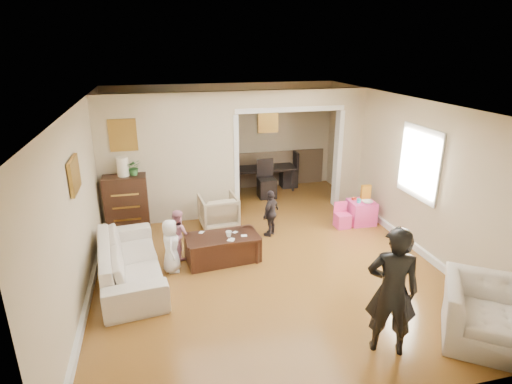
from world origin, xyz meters
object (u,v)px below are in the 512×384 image
object	(u,v)px
dresser	(127,203)
child_kneel_b	(179,234)
coffee_table	(223,248)
cyan_cup	(359,201)
armchair_front	(495,315)
coffee_cup	(229,234)
adult_person	(392,291)
play_table	(361,212)
table_lamp	(123,167)
child_toddler	(271,213)
child_kneel_a	(171,246)
dining_table	(260,177)
armchair_back	(218,211)
sofa	(130,261)

from	to	relation	value
dresser	child_kneel_b	xyz separation A→B (m)	(0.89, -1.37, -0.12)
coffee_table	cyan_cup	bearing A→B (deg)	15.72
armchair_front	coffee_cup	xyz separation A→B (m)	(-2.75, 2.76, 0.12)
coffee_cup	adult_person	bearing A→B (deg)	-61.03
play_table	coffee_table	bearing A→B (deg)	-163.89
table_lamp	armchair_front	bearing A→B (deg)	-45.28
child_kneel_b	child_toddler	bearing A→B (deg)	-101.54
coffee_cup	child_toddler	size ratio (longest dim) A/B	0.11
table_lamp	child_kneel_b	xyz separation A→B (m)	(0.89, -1.37, -0.86)
table_lamp	child_kneel_a	distance (m)	2.14
dining_table	adult_person	size ratio (longest dim) A/B	1.05
play_table	cyan_cup	bearing A→B (deg)	-153.43
armchair_back	table_lamp	bearing A→B (deg)	-13.99
play_table	child_kneel_a	bearing A→B (deg)	-165.22
armchair_front	child_kneel_b	size ratio (longest dim) A/B	1.35
table_lamp	coffee_cup	distance (m)	2.54
armchair_back	coffee_table	xyz separation A→B (m)	(-0.15, -1.37, -0.11)
dresser	cyan_cup	xyz separation A→B (m)	(4.48, -0.86, -0.04)
armchair_front	adult_person	bearing A→B (deg)	-152.04
dresser	coffee_table	world-z (taller)	dresser
sofa	coffee_table	distance (m)	1.51
child_kneel_a	dining_table	bearing A→B (deg)	-29.46
table_lamp	child_toddler	distance (m)	2.92
cyan_cup	child_toddler	size ratio (longest dim) A/B	0.09
dresser	child_kneel_b	bearing A→B (deg)	-56.95
armchair_back	coffee_cup	xyz separation A→B (m)	(-0.05, -1.42, 0.16)
table_lamp	coffee_cup	size ratio (longest dim) A/B	3.51
coffee_table	dining_table	bearing A→B (deg)	66.07
sofa	adult_person	world-z (taller)	adult_person
dresser	child_kneel_b	world-z (taller)	dresser
adult_person	child_kneel_b	xyz separation A→B (m)	(-2.23, 2.93, -0.38)
coffee_cup	dining_table	world-z (taller)	dining_table
adult_person	child_toddler	size ratio (longest dim) A/B	1.78
table_lamp	dining_table	distance (m)	3.72
armchair_back	cyan_cup	xyz separation A→B (m)	(2.74, -0.55, 0.18)
dresser	child_kneel_b	size ratio (longest dim) A/B	1.29
child_toddler	dresser	bearing A→B (deg)	-65.15
coffee_cup	child_toddler	distance (m)	1.24
table_lamp	play_table	xyz separation A→B (m)	(4.58, -0.81, -1.05)
coffee_table	adult_person	distance (m)	3.10
armchair_front	table_lamp	world-z (taller)	table_lamp
coffee_table	dining_table	size ratio (longest dim) A/B	0.71
coffee_table	play_table	bearing A→B (deg)	16.11
sofa	dresser	bearing A→B (deg)	-3.32
coffee_cup	table_lamp	bearing A→B (deg)	134.52
adult_person	child_kneel_b	size ratio (longest dim) A/B	1.88
dresser	dining_table	xyz separation A→B (m)	(3.12, 1.77, -0.26)
coffee_table	cyan_cup	distance (m)	3.02
coffee_cup	sofa	bearing A→B (deg)	-172.09
coffee_cup	child_kneel_b	size ratio (longest dim) A/B	0.12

